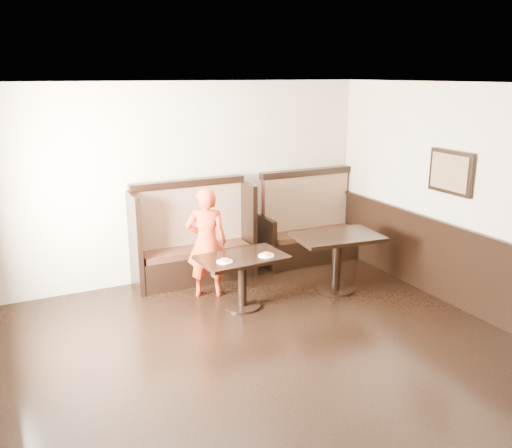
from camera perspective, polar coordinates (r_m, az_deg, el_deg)
ground at (r=5.33m, az=6.06°, el=-17.39°), size 7.00×7.00×0.00m
room_shell at (r=5.09m, az=1.67°, el=-10.39°), size 7.00×7.00×7.00m
booth_main at (r=7.83m, az=-6.66°, el=-2.14°), size 1.75×0.72×1.45m
booth_neighbor at (r=8.65m, az=5.60°, el=-0.72°), size 1.65×0.72×1.45m
table_main at (r=6.84m, az=-1.46°, el=-4.68°), size 1.12×0.74×0.69m
table_neighbor at (r=7.44m, az=8.51°, el=-2.63°), size 1.22×0.86×0.80m
child at (r=7.17m, az=-5.23°, el=-1.96°), size 0.64×0.53×1.49m
pizza_plate_left at (r=6.59m, az=-3.33°, el=-3.90°), size 0.20×0.20×0.04m
pizza_plate_right at (r=6.79m, az=1.09°, el=-3.27°), size 0.20×0.20×0.04m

